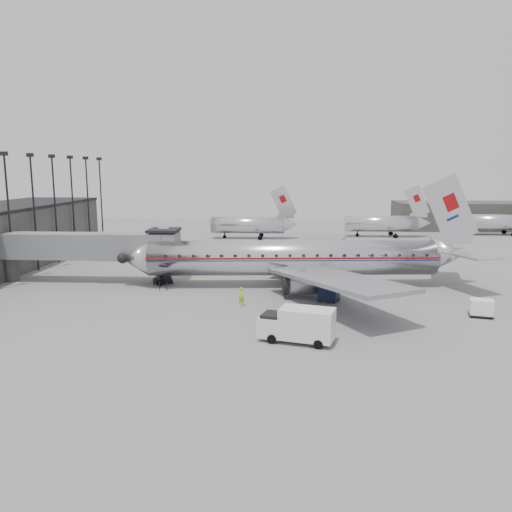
{
  "coord_description": "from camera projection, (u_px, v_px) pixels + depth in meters",
  "views": [
    {
      "loc": [
        5.11,
        -53.11,
        13.26
      ],
      "look_at": [
        1.79,
        4.2,
        3.2
      ],
      "focal_mm": 35.0,
      "sensor_mm": 36.0,
      "label": 1
    }
  ],
  "objects": [
    {
      "name": "service_van",
      "position": [
        297.0,
        324.0,
        38.49
      ],
      "size": [
        6.16,
        3.69,
        2.72
      ],
      "rotation": [
        0.0,
        0.0,
        -0.27
      ],
      "color": "silver",
      "rests_on": "ground"
    },
    {
      "name": "baggage_cart_white",
      "position": [
        481.0,
        308.0,
        45.15
      ],
      "size": [
        2.38,
        2.03,
        1.61
      ],
      "rotation": [
        0.0,
        0.0,
        -0.26
      ],
      "color": "white",
      "rests_on": "ground"
    },
    {
      "name": "distant_aircraft_far",
      "position": [
        498.0,
        222.0,
        100.75
      ],
      "size": [
        16.39,
        3.2,
        10.26
      ],
      "color": "silver",
      "rests_on": "ground"
    },
    {
      "name": "distant_aircraft_mid",
      "position": [
        382.0,
        223.0,
        98.18
      ],
      "size": [
        16.39,
        3.2,
        10.26
      ],
      "color": "silver",
      "rests_on": "ground"
    },
    {
      "name": "floodlight_masts",
      "position": [
        45.0,
        205.0,
        67.71
      ],
      "size": [
        0.9,
        42.25,
        15.25
      ],
      "color": "black",
      "rests_on": "ground"
    },
    {
      "name": "ramp_worker",
      "position": [
        242.0,
        297.0,
        48.69
      ],
      "size": [
        0.81,
        0.71,
        1.86
      ],
      "primitive_type": "imported",
      "rotation": [
        0.0,
        0.0,
        0.49
      ],
      "color": "#A6D719",
      "rests_on": "ground"
    },
    {
      "name": "distant_aircraft_near",
      "position": [
        249.0,
        224.0,
        95.74
      ],
      "size": [
        16.39,
        3.2,
        10.26
      ],
      "color": "silver",
      "rests_on": "ground"
    },
    {
      "name": "apron_line",
      "position": [
        267.0,
        279.0,
        60.53
      ],
      "size": [
        60.0,
        0.15,
        0.01
      ],
      "primitive_type": "cube",
      "rotation": [
        0.0,
        0.0,
        1.57
      ],
      "color": "gold",
      "rests_on": "ground"
    },
    {
      "name": "ground",
      "position": [
        238.0,
        291.0,
        54.8
      ],
      "size": [
        160.0,
        160.0,
        0.0
      ],
      "primitive_type": "plane",
      "color": "slate",
      "rests_on": "ground"
    },
    {
      "name": "airliner",
      "position": [
        299.0,
        258.0,
        56.87
      ],
      "size": [
        40.75,
        37.65,
        12.88
      ],
      "rotation": [
        0.0,
        0.0,
        0.08
      ],
      "color": "silver",
      "rests_on": "ground"
    },
    {
      "name": "hangar",
      "position": [
        465.0,
        216.0,
        110.72
      ],
      "size": [
        30.0,
        12.0,
        6.0
      ],
      "primitive_type": "cube",
      "color": "#373532",
      "rests_on": "ground"
    },
    {
      "name": "jet_bridge",
      "position": [
        99.0,
        247.0,
        58.64
      ],
      "size": [
        21.0,
        6.2,
        7.1
      ],
      "color": "slate",
      "rests_on": "ground"
    },
    {
      "name": "baggage_cart_navy",
      "position": [
        329.0,
        294.0,
        50.34
      ],
      "size": [
        2.42,
        2.19,
        1.55
      ],
      "rotation": [
        0.0,
        0.0,
        -0.43
      ],
      "color": "black",
      "rests_on": "ground"
    }
  ]
}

